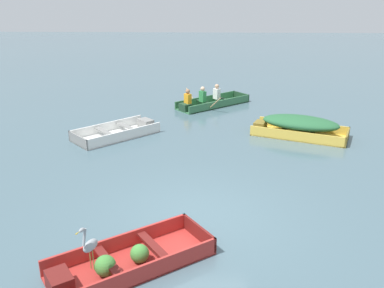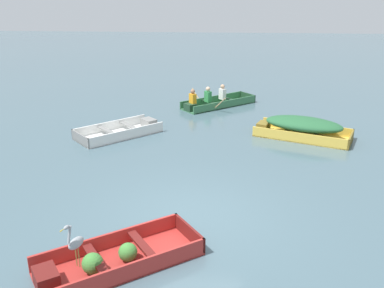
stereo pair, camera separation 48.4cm
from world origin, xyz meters
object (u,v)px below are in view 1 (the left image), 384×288
Objects in this scene: dinghy_red_foreground at (124,262)px; skiff_yellow_mid_moored at (299,125)px; rowboat_green_with_crew at (209,102)px; skiff_white_near_moored at (120,132)px; heron_on_dinghy at (90,245)px.

dinghy_red_foreground is 0.92× the size of skiff_yellow_mid_moored.
rowboat_green_with_crew is at bearing 129.41° from skiff_yellow_mid_moored.
skiff_white_near_moored is (-1.49, 7.16, -0.02)m from dinghy_red_foreground.
heron_on_dinghy is at bearing -121.62° from skiff_yellow_mid_moored.
skiff_white_near_moored is 4.84m from rowboat_green_with_crew.
skiff_yellow_mid_moored is at bearing -50.59° from rowboat_green_with_crew.
heron_on_dinghy is at bearing -99.27° from rowboat_green_with_crew.
heron_on_dinghy is at bearing -81.91° from skiff_white_near_moored.
dinghy_red_foreground is at bearing -97.77° from rowboat_green_with_crew.
skiff_white_near_moored is at bearing -178.39° from skiff_yellow_mid_moored.
skiff_white_near_moored is 0.91× the size of rowboat_green_with_crew.
heron_on_dinghy reaches higher than skiff_white_near_moored.
heron_on_dinghy is (-4.88, -7.92, 0.49)m from skiff_yellow_mid_moored.
heron_on_dinghy reaches higher than rowboat_green_with_crew.
heron_on_dinghy is (-1.89, -11.56, 0.67)m from rowboat_green_with_crew.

